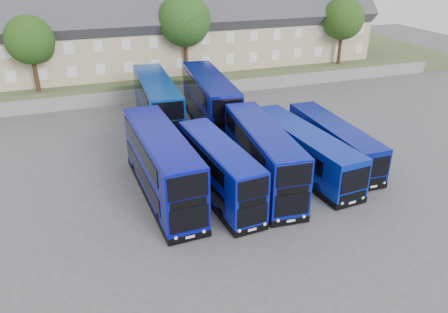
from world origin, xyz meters
TOP-DOWN VIEW (x-y plane):
  - ground at (0.00, 0.00)m, footprint 120.00×120.00m
  - retaining_wall at (0.00, 24.00)m, footprint 70.00×0.40m
  - earth_bank at (0.00, 34.00)m, footprint 80.00×20.00m
  - terrace_row at (0.00, 30.00)m, footprint 54.00×10.40m
  - dd_front_left at (-5.62, 3.17)m, footprint 3.26×11.72m
  - dd_front_mid at (-2.05, 1.80)m, footprint 3.08×10.06m
  - dd_front_right at (1.38, 2.45)m, footprint 3.38×11.21m
  - dd_rear_left at (-3.48, 15.30)m, footprint 3.20×12.17m
  - dd_rear_right at (1.33, 14.46)m, footprint 3.68×12.45m
  - coach_east_a at (5.19, 3.50)m, footprint 3.62×12.20m
  - coach_east_b at (8.43, 4.40)m, footprint 2.45×11.17m
  - tree_west at (-13.85, 25.10)m, footprint 4.80×4.80m
  - tree_mid at (2.15, 25.60)m, footprint 5.76×5.76m
  - tree_east at (22.15, 25.10)m, footprint 5.12×5.12m
  - tree_far at (28.15, 32.10)m, footprint 5.44×5.44m

SIDE VIEW (x-z plane):
  - ground at x=0.00m, z-range 0.00..0.00m
  - retaining_wall at x=0.00m, z-range 0.00..1.50m
  - earth_bank at x=0.00m, z-range 0.00..2.00m
  - coach_east_b at x=8.43m, z-range -0.03..3.01m
  - coach_east_a at x=5.19m, z-range -0.03..3.25m
  - dd_front_mid at x=-2.05m, z-range -0.04..3.90m
  - dd_front_right at x=1.38m, z-range -0.04..4.35m
  - dd_front_left at x=-5.62m, z-range -0.04..4.57m
  - dd_rear_left at x=-3.48m, z-range -0.04..4.76m
  - dd_rear_right at x=1.33m, z-range -0.04..4.85m
  - terrace_row at x=0.00m, z-range 1.00..12.20m
  - tree_west at x=-13.85m, z-range 3.23..10.88m
  - tree_east at x=22.15m, z-range 3.31..11.47m
  - tree_far at x=28.15m, z-range 3.39..12.06m
  - tree_mid at x=2.15m, z-range 3.48..12.66m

